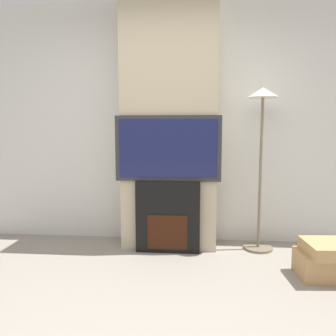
{
  "coord_description": "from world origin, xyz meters",
  "views": [
    {
      "loc": [
        0.28,
        -1.74,
        1.26
      ],
      "look_at": [
        0.0,
        1.59,
        0.88
      ],
      "focal_mm": 35.0,
      "sensor_mm": 36.0,
      "label": 1
    }
  ],
  "objects_px": {
    "fireplace": "(168,217)",
    "box_stack": "(327,260)",
    "floor_lamp": "(262,128)",
    "television": "(168,148)"
  },
  "relations": [
    {
      "from": "fireplace",
      "to": "box_stack",
      "type": "bearing_deg",
      "value": -20.34
    },
    {
      "from": "fireplace",
      "to": "box_stack",
      "type": "distance_m",
      "value": 1.52
    },
    {
      "from": "floor_lamp",
      "to": "television",
      "type": "bearing_deg",
      "value": -171.58
    },
    {
      "from": "fireplace",
      "to": "television",
      "type": "bearing_deg",
      "value": -90.0
    },
    {
      "from": "fireplace",
      "to": "television",
      "type": "xyz_separation_m",
      "value": [
        0.0,
        -0.0,
        0.71
      ]
    },
    {
      "from": "television",
      "to": "fireplace",
      "type": "bearing_deg",
      "value": 90.0
    },
    {
      "from": "box_stack",
      "to": "fireplace",
      "type": "bearing_deg",
      "value": 159.66
    },
    {
      "from": "floor_lamp",
      "to": "box_stack",
      "type": "height_order",
      "value": "floor_lamp"
    },
    {
      "from": "television",
      "to": "floor_lamp",
      "type": "relative_size",
      "value": 0.64
    },
    {
      "from": "television",
      "to": "box_stack",
      "type": "relative_size",
      "value": 2.28
    }
  ]
}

